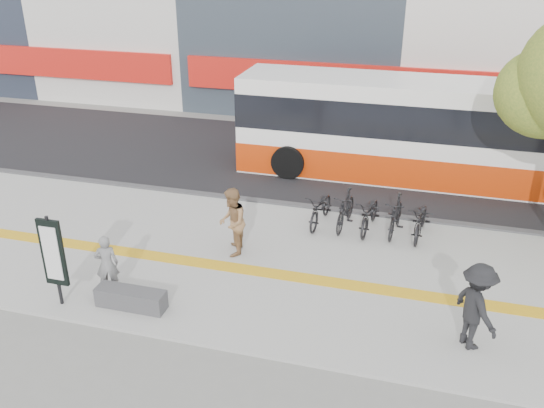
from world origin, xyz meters
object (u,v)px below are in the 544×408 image
(bench, at_px, (131,298))
(signboard, at_px, (53,254))
(bus, at_px, (424,133))
(pedestrian_dark, at_px, (476,307))
(pedestrian_tan, at_px, (232,222))
(seated_woman, at_px, (107,264))

(bench, bearing_deg, signboard, -169.19)
(bench, distance_m, bus, 11.41)
(bench, distance_m, pedestrian_dark, 7.34)
(bench, xyz_separation_m, pedestrian_tan, (1.40, 2.91, 0.68))
(pedestrian_tan, height_order, pedestrian_dark, pedestrian_dark)
(seated_woman, xyz_separation_m, pedestrian_dark, (8.08, 0.20, 0.21))
(bus, height_order, seated_woman, bus)
(pedestrian_tan, bearing_deg, bench, -39.58)
(bench, xyz_separation_m, signboard, (-1.60, -0.31, 1.06))
(bus, bearing_deg, pedestrian_tan, -123.33)
(pedestrian_dark, bearing_deg, bench, 62.57)
(signboard, relative_size, pedestrian_tan, 1.21)
(pedestrian_tan, distance_m, pedestrian_dark, 6.30)
(bench, bearing_deg, bus, 58.83)
(signboard, bearing_deg, bus, 53.27)
(pedestrian_dark, bearing_deg, pedestrian_tan, 36.47)
(bench, relative_size, seated_woman, 1.10)
(signboard, xyz_separation_m, pedestrian_dark, (8.88, 0.95, -0.35))
(signboard, xyz_separation_m, seated_woman, (0.80, 0.76, -0.56))
(bench, height_order, pedestrian_tan, pedestrian_tan)
(bus, relative_size, seated_woman, 8.59)
(bench, height_order, pedestrian_dark, pedestrian_dark)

